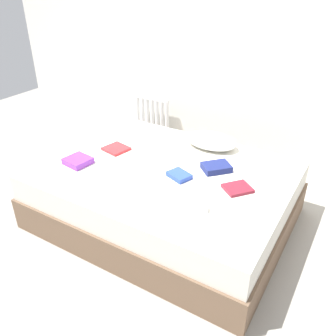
% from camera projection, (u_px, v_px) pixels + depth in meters
% --- Properties ---
extents(ground_plane, '(8.00, 8.00, 0.00)m').
position_uv_depth(ground_plane, '(165.00, 218.00, 3.09)').
color(ground_plane, '#9E998E').
extents(back_wall, '(6.00, 0.10, 2.80)m').
position_uv_depth(back_wall, '(237.00, 28.00, 3.40)').
color(back_wall, silver).
rests_on(back_wall, ground).
extents(bed, '(2.00, 1.50, 0.50)m').
position_uv_depth(bed, '(165.00, 195.00, 2.97)').
color(bed, brown).
rests_on(bed, ground).
extents(radiator, '(0.46, 0.04, 0.50)m').
position_uv_depth(radiator, '(152.00, 117.00, 4.22)').
color(radiator, white).
rests_on(radiator, ground).
extents(pillow, '(0.47, 0.30, 0.13)m').
position_uv_depth(pillow, '(211.00, 141.00, 3.15)').
color(pillow, white).
rests_on(pillow, bed).
extents(textbook_red, '(0.23, 0.22, 0.02)m').
position_uv_depth(textbook_red, '(116.00, 149.00, 3.13)').
color(textbook_red, red).
rests_on(textbook_red, bed).
extents(textbook_white, '(0.28, 0.29, 0.04)m').
position_uv_depth(textbook_white, '(192.00, 202.00, 2.40)').
color(textbook_white, white).
rests_on(textbook_white, bed).
extents(textbook_blue, '(0.21, 0.18, 0.04)m').
position_uv_depth(textbook_blue, '(179.00, 175.00, 2.71)').
color(textbook_blue, '#2847B7').
rests_on(textbook_blue, bed).
extents(textbook_navy, '(0.27, 0.27, 0.05)m').
position_uv_depth(textbook_navy, '(216.00, 167.00, 2.81)').
color(textbook_navy, navy).
rests_on(textbook_navy, bed).
extents(textbook_purple, '(0.22, 0.21, 0.05)m').
position_uv_depth(textbook_purple, '(78.00, 161.00, 2.90)').
color(textbook_purple, purple).
rests_on(textbook_purple, bed).
extents(textbook_maroon, '(0.25, 0.25, 0.02)m').
position_uv_depth(textbook_maroon, '(237.00, 188.00, 2.57)').
color(textbook_maroon, maroon).
rests_on(textbook_maroon, bed).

